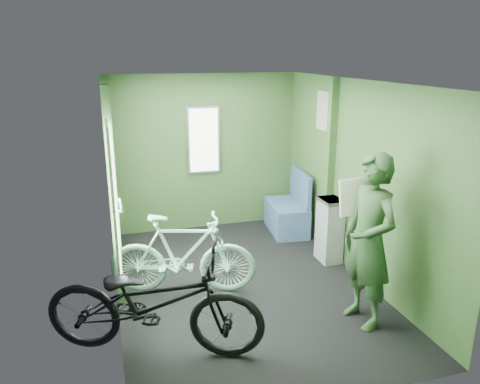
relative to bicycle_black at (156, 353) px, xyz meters
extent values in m
plane|color=black|center=(1.11, 0.99, 0.00)|extent=(4.00, 4.00, 0.00)
cube|color=silver|center=(1.11, 0.99, 2.30)|extent=(2.80, 4.00, 0.02)
cube|color=#325326|center=(1.11, 2.99, 1.15)|extent=(2.80, 0.02, 2.30)
cube|color=#325326|center=(1.11, -1.01, 1.15)|extent=(2.80, 0.02, 2.30)
cube|color=#325326|center=(-0.29, 0.99, 1.15)|extent=(0.02, 4.00, 2.30)
cube|color=#325326|center=(2.51, 0.99, 1.15)|extent=(0.02, 4.00, 2.30)
cube|color=#325326|center=(-0.25, 0.99, 1.15)|extent=(0.08, 0.12, 2.30)
cube|color=silver|center=(-0.25, 0.44, 1.35)|extent=(0.02, 0.56, 1.34)
cube|color=silver|center=(-0.25, 1.54, 1.35)|extent=(0.02, 0.56, 1.34)
cube|color=white|center=(-0.24, 0.44, 1.88)|extent=(0.00, 0.12, 0.12)
cube|color=white|center=(-0.24, 1.54, 1.88)|extent=(0.00, 0.12, 0.12)
cylinder|color=silver|center=(-0.18, 0.99, 1.10)|extent=(0.03, 0.40, 0.03)
cube|color=#325326|center=(2.46, 1.59, 1.15)|extent=(0.10, 0.10, 2.30)
cube|color=white|center=(2.49, 1.89, 1.85)|extent=(0.02, 0.40, 0.50)
cube|color=silver|center=(1.11, 2.95, 1.35)|extent=(0.50, 0.02, 1.00)
imported|color=black|center=(0.00, 0.00, 0.00)|extent=(2.09, 1.44, 1.08)
imported|color=#95DCBB|center=(0.42, 0.98, 0.00)|extent=(1.70, 1.00, 1.01)
imported|color=#2A4727|center=(2.05, -0.06, 0.86)|extent=(0.50, 0.68, 1.72)
cube|color=silver|center=(2.00, 0.23, 1.22)|extent=(0.29, 0.12, 0.36)
cube|color=gray|center=(2.37, 1.33, 0.41)|extent=(0.24, 0.34, 0.83)
cube|color=navy|center=(2.23, 2.44, 0.22)|extent=(0.57, 0.91, 0.43)
cube|color=navy|center=(2.44, 2.44, 0.68)|extent=(0.15, 0.87, 0.48)
camera|label=1|loc=(-0.30, -3.67, 2.60)|focal=35.00mm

